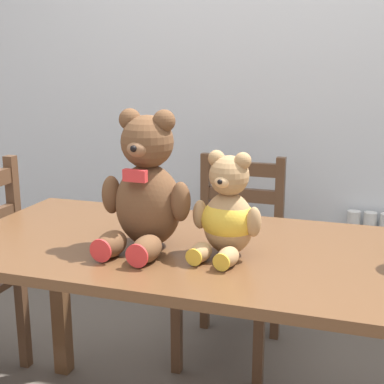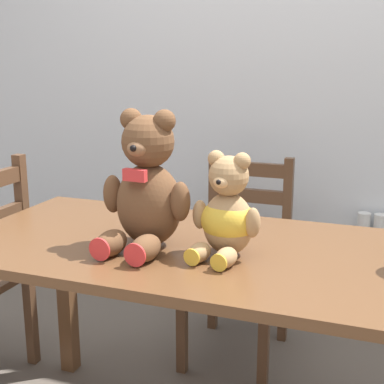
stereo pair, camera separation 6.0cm
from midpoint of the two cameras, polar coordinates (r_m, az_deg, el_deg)
The scene contains 5 objects.
wall_back at distance 2.65m, azimuth 11.44°, elevation 13.86°, with size 8.00×0.04×2.60m, color silver.
dining_table at distance 1.63m, azimuth 3.69°, elevation -9.22°, with size 1.60×0.73×0.75m.
wooden_chair_behind at distance 2.37m, azimuth 5.84°, elevation -6.86°, with size 0.39×0.45×0.87m.
teddy_bear_left at distance 1.56m, azimuth -3.76°, elevation 0.33°, with size 0.28×0.29×0.41m.
teddy_bear_right at distance 1.50m, azimuth 4.90°, elevation -2.44°, with size 0.21×0.23×0.30m.
Camera 2 is at (0.45, -1.06, 1.28)m, focal length 50.00 mm.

